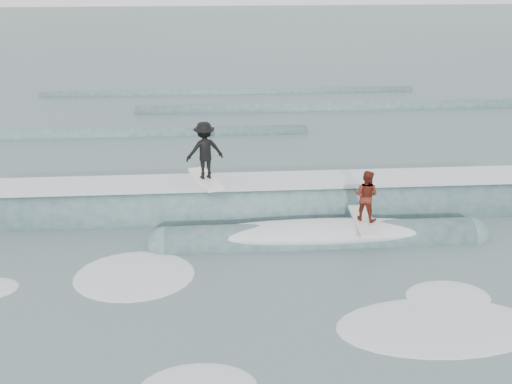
{
  "coord_description": "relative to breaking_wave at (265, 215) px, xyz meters",
  "views": [
    {
      "loc": [
        -1.11,
        -11.47,
        7.86
      ],
      "look_at": [
        0.0,
        4.38,
        1.1
      ],
      "focal_mm": 40.0,
      "sensor_mm": 36.0,
      "label": 1
    }
  ],
  "objects": [
    {
      "name": "breaking_wave",
      "position": [
        0.0,
        0.0,
        0.0
      ],
      "size": [
        20.53,
        3.83,
        2.1
      ],
      "color": "#37565C",
      "rests_on": "ground"
    },
    {
      "name": "surfer_red",
      "position": [
        2.73,
        -1.8,
        1.25
      ],
      "size": [
        0.92,
        2.02,
        1.6
      ],
      "color": "silver",
      "rests_on": "ground"
    },
    {
      "name": "ground",
      "position": [
        -0.33,
        -4.98,
        -0.05
      ],
      "size": [
        160.0,
        160.0,
        0.0
      ],
      "primitive_type": "plane",
      "color": "#374E50",
      "rests_on": "ground"
    },
    {
      "name": "surfer_black",
      "position": [
        -1.86,
        0.4,
        2.01
      ],
      "size": [
        1.31,
        2.07,
        1.92
      ],
      "color": "white",
      "rests_on": "ground"
    },
    {
      "name": "far_swells",
      "position": [
        -0.61,
        12.67,
        -0.05
      ],
      "size": [
        35.57,
        8.65,
        0.8
      ],
      "color": "#37565C",
      "rests_on": "ground"
    },
    {
      "name": "whitewater",
      "position": [
        1.24,
        -5.96,
        -0.05
      ],
      "size": [
        15.52,
        7.58,
        0.1
      ],
      "color": "white",
      "rests_on": "ground"
    }
  ]
}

